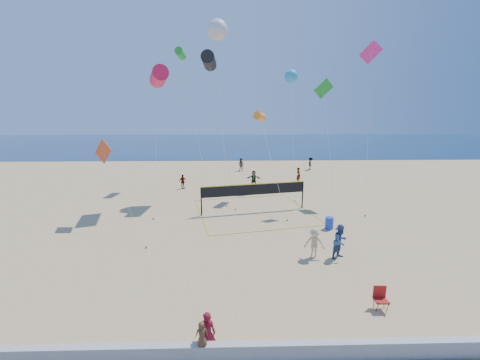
{
  "coord_description": "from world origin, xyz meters",
  "views": [
    {
      "loc": [
        -1.54,
        -11.77,
        7.89
      ],
      "look_at": [
        -1.16,
        2.0,
        4.8
      ],
      "focal_mm": 24.0,
      "sensor_mm": 36.0,
      "label": 1
    }
  ],
  "objects_px": {
    "camp_chair": "(380,297)",
    "volleyball_net": "(254,193)",
    "trash_barrel": "(329,223)",
    "woman": "(207,333)"
  },
  "relations": [
    {
      "from": "woman",
      "to": "trash_barrel",
      "type": "relative_size",
      "value": 1.9
    },
    {
      "from": "woman",
      "to": "camp_chair",
      "type": "bearing_deg",
      "value": -160.2
    },
    {
      "from": "camp_chair",
      "to": "trash_barrel",
      "type": "xyz_separation_m",
      "value": [
        0.59,
        8.75,
        -0.13
      ]
    },
    {
      "from": "trash_barrel",
      "to": "volleyball_net",
      "type": "xyz_separation_m",
      "value": [
        -4.79,
        3.8,
        1.11
      ]
    },
    {
      "from": "camp_chair",
      "to": "volleyball_net",
      "type": "xyz_separation_m",
      "value": [
        -4.2,
        12.55,
        0.98
      ]
    },
    {
      "from": "volleyball_net",
      "to": "woman",
      "type": "bearing_deg",
      "value": -111.93
    },
    {
      "from": "trash_barrel",
      "to": "volleyball_net",
      "type": "bearing_deg",
      "value": 141.51
    },
    {
      "from": "camp_chair",
      "to": "trash_barrel",
      "type": "bearing_deg",
      "value": 88.69
    },
    {
      "from": "trash_barrel",
      "to": "camp_chair",
      "type": "bearing_deg",
      "value": -93.84
    },
    {
      "from": "woman",
      "to": "volleyball_net",
      "type": "height_order",
      "value": "volleyball_net"
    }
  ]
}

